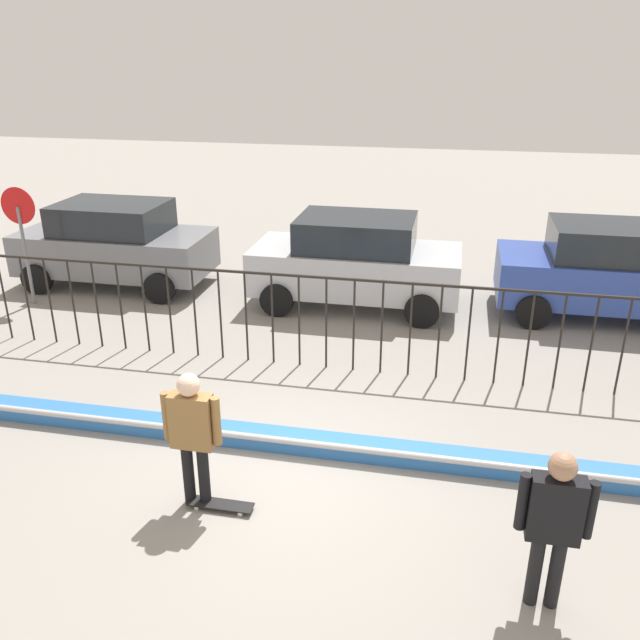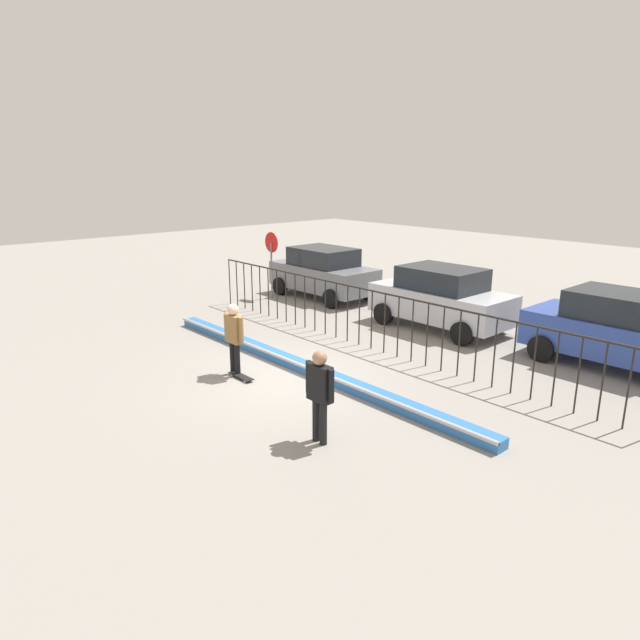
% 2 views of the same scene
% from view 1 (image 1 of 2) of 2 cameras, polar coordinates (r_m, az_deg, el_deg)
% --- Properties ---
extents(ground_plane, '(60.00, 60.00, 0.00)m').
position_cam_1_polar(ground_plane, '(8.65, -3.69, -13.44)').
color(ground_plane, gray).
extents(bowl_coping_ledge, '(11.00, 0.40, 0.27)m').
position_cam_1_polar(bowl_coping_ledge, '(9.11, -2.61, -10.44)').
color(bowl_coping_ledge, '#2D6BB7').
rests_on(bowl_coping_ledge, ground).
extents(perimeter_fence, '(14.04, 0.04, 1.64)m').
position_cam_1_polar(perimeter_fence, '(10.88, 0.55, 0.71)').
color(perimeter_fence, black).
rests_on(perimeter_fence, ground).
extents(skateboarder, '(0.71, 0.26, 1.75)m').
position_cam_1_polar(skateboarder, '(7.75, -11.06, -9.24)').
color(skateboarder, black).
rests_on(skateboarder, ground).
extents(skateboard, '(0.80, 0.20, 0.07)m').
position_cam_1_polar(skateboard, '(8.19, -8.66, -15.57)').
color(skateboard, black).
rests_on(skateboard, ground).
extents(camera_operator, '(0.71, 0.26, 1.75)m').
position_cam_1_polar(camera_operator, '(6.73, 19.69, -15.85)').
color(camera_operator, black).
rests_on(camera_operator, ground).
extents(parked_car_gray, '(4.30, 2.12, 1.90)m').
position_cam_1_polar(parked_car_gray, '(15.67, -17.39, 6.38)').
color(parked_car_gray, slate).
rests_on(parked_car_gray, ground).
extents(parked_car_silver, '(4.30, 2.12, 1.90)m').
position_cam_1_polar(parked_car_silver, '(13.74, 3.13, 5.18)').
color(parked_car_silver, '#B7BABF').
rests_on(parked_car_silver, ground).
extents(parked_car_blue, '(4.30, 2.12, 1.90)m').
position_cam_1_polar(parked_car_blue, '(14.31, 23.83, 3.96)').
color(parked_car_blue, '#2D479E').
rests_on(parked_car_blue, ground).
extents(stop_sign, '(0.76, 0.07, 2.50)m').
position_cam_1_polar(stop_sign, '(14.89, -24.49, 7.13)').
color(stop_sign, slate).
rests_on(stop_sign, ground).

